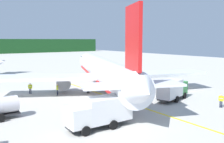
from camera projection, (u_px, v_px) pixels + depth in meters
name	position (u px, v px, depth m)	size (l,w,h in m)	color
airliner_foreground	(103.00, 71.00, 40.71)	(33.48, 39.84, 11.90)	silver
service_truck_fuel	(100.00, 111.00, 23.84)	(6.50, 2.57, 2.96)	white
service_truck_baggage	(172.00, 89.00, 34.82)	(6.59, 3.98, 2.91)	#338C3F
crew_marshaller	(221.00, 100.00, 31.05)	(0.41, 0.57, 1.71)	#191E33
crew_loader_left	(176.00, 86.00, 40.21)	(0.37, 0.60, 1.67)	#191E33
crew_loader_right	(30.00, 88.00, 39.05)	(0.58, 0.39, 1.68)	#191E33
crew_supervisor	(57.00, 89.00, 38.13)	(0.45, 0.53, 1.69)	#191E33
apron_guide_line	(111.00, 97.00, 36.70)	(0.30, 60.00, 0.01)	yellow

